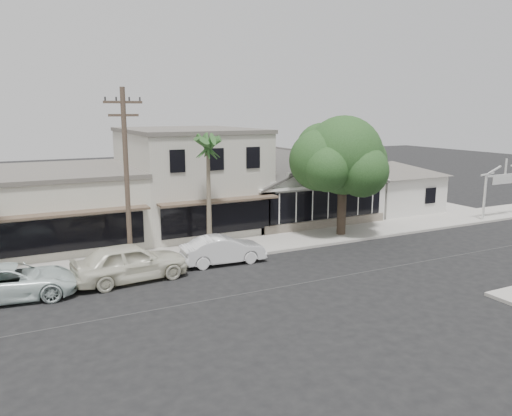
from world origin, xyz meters
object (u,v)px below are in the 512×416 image
utility_pole (127,177)px  car_1 (223,250)px  car_0 (130,262)px  car_2 (13,282)px  shade_tree (340,157)px  arch_sign (505,177)px

utility_pole → car_1: size_ratio=2.03×
car_0 → utility_pole: bearing=-19.1°
car_1 → car_2: car_2 is taller
utility_pole → shade_tree: bearing=6.3°
car_0 → car_2: size_ratio=1.00×
arch_sign → utility_pole: size_ratio=0.46×
utility_pole → shade_tree: utility_pole is taller
car_0 → shade_tree: shade_tree is taller
car_2 → shade_tree: size_ratio=0.71×
shade_tree → utility_pole: bearing=-173.7°
shade_tree → arch_sign: bearing=-5.8°
car_1 → shade_tree: bearing=-73.0°
utility_pole → shade_tree: 13.72m
car_0 → shade_tree: (13.93, 2.70, 4.12)m
arch_sign → car_1: size_ratio=0.93×
utility_pole → shade_tree: size_ratio=1.18×
utility_pole → car_0: utility_pole is taller
arch_sign → car_2: arch_sign is taller
arch_sign → car_0: 27.82m
arch_sign → car_1: bearing=-178.1°
arch_sign → car_0: bearing=-177.3°
arch_sign → car_2: (-32.70, -1.36, -2.41)m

